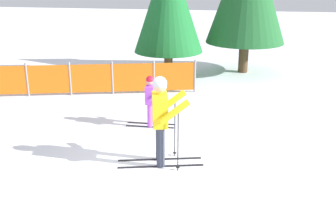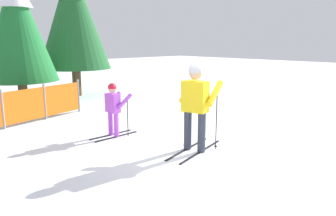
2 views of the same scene
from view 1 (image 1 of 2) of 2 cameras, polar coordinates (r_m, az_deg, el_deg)
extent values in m
plane|color=white|center=(8.03, -1.96, -8.36)|extent=(60.00, 60.00, 0.00)
cube|color=black|center=(8.42, -1.12, -6.95)|extent=(1.61, 0.43, 0.02)
cube|color=black|center=(8.14, -0.99, -7.90)|extent=(1.61, 0.43, 0.02)
cylinder|color=#333847|center=(8.25, -1.13, -4.44)|extent=(0.16, 0.16, 0.78)
cylinder|color=#333847|center=(7.96, -1.01, -5.33)|extent=(0.16, 0.16, 0.78)
cube|color=yellow|center=(7.85, -1.10, -0.24)|extent=(0.38, 0.54, 0.61)
cylinder|color=yellow|center=(8.14, 0.52, 0.86)|extent=(0.58, 0.25, 0.47)
cylinder|color=yellow|center=(7.57, 0.91, -0.55)|extent=(0.58, 0.25, 0.47)
sphere|color=#D8AD8C|center=(7.72, -1.12, 2.99)|extent=(0.26, 0.26, 0.26)
sphere|color=silver|center=(7.71, -1.12, 3.31)|extent=(0.27, 0.27, 0.27)
cylinder|color=black|center=(8.35, 0.93, -2.69)|extent=(0.02, 0.02, 1.21)
cylinder|color=black|center=(8.57, 0.92, -6.10)|extent=(0.07, 0.07, 0.01)
cylinder|color=black|center=(7.76, 1.37, -4.43)|extent=(0.02, 0.02, 1.21)
cylinder|color=black|center=(7.99, 1.34, -8.04)|extent=(0.07, 0.07, 0.01)
cube|color=black|center=(10.25, -2.27, -2.12)|extent=(1.16, 0.09, 0.02)
cube|color=black|center=(10.05, -2.48, -2.56)|extent=(1.16, 0.09, 0.02)
cylinder|color=#B24CD8|center=(10.15, -2.29, -0.62)|extent=(0.11, 0.11, 0.55)
cylinder|color=#B24CD8|center=(9.95, -2.50, -1.03)|extent=(0.11, 0.11, 0.55)
cube|color=#B24CD8|center=(9.90, -2.43, 1.84)|extent=(0.21, 0.35, 0.43)
cylinder|color=#B24CD8|center=(10.06, -1.24, 2.38)|extent=(0.41, 0.10, 0.33)
cylinder|color=#B24CD8|center=(9.66, -1.61, 1.67)|extent=(0.41, 0.10, 0.33)
sphere|color=#D8AD8C|center=(9.81, -2.46, 3.64)|extent=(0.18, 0.18, 0.18)
sphere|color=red|center=(9.80, -2.46, 3.83)|extent=(0.19, 0.19, 0.19)
cylinder|color=black|center=(10.21, -0.96, 0.29)|extent=(0.02, 0.02, 0.85)
cylinder|color=black|center=(10.33, -0.95, -1.64)|extent=(0.07, 0.07, 0.01)
cylinder|color=black|center=(9.74, -1.38, -0.63)|extent=(0.02, 0.02, 0.85)
cylinder|color=black|center=(9.87, -1.36, -2.64)|extent=(0.07, 0.07, 0.01)
cylinder|color=gray|center=(12.95, -18.53, 3.64)|extent=(0.06, 0.06, 1.00)
cylinder|color=gray|center=(12.72, -13.12, 3.87)|extent=(0.06, 0.06, 1.00)
cylinder|color=gray|center=(12.60, -7.54, 4.06)|extent=(0.06, 0.06, 1.00)
cylinder|color=gray|center=(12.60, -1.92, 4.22)|extent=(0.06, 0.06, 1.00)
cylinder|color=gray|center=(12.73, 3.65, 4.34)|extent=(0.06, 0.06, 1.00)
cube|color=orange|center=(13.11, -21.16, 3.52)|extent=(1.20, 0.33, 0.84)
cube|color=orange|center=(12.82, -15.85, 3.76)|extent=(1.20, 0.33, 0.84)
cube|color=orange|center=(12.64, -10.34, 3.97)|extent=(1.20, 0.33, 0.84)
cube|color=orange|center=(12.59, -4.73, 4.15)|extent=(1.20, 0.33, 0.84)
cube|color=orange|center=(12.65, 0.88, 4.28)|extent=(1.20, 0.33, 0.84)
cylinder|color=#4C3823|center=(14.46, 0.06, 5.93)|extent=(0.29, 0.29, 0.90)
cone|color=#1C6C2F|center=(14.14, 0.06, 14.40)|extent=(2.30, 2.30, 3.37)
cylinder|color=#4C3823|center=(15.41, 10.18, 6.78)|extent=(0.34, 0.34, 1.08)
camera|label=2|loc=(6.97, -51.72, -0.89)|focal=35.00mm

